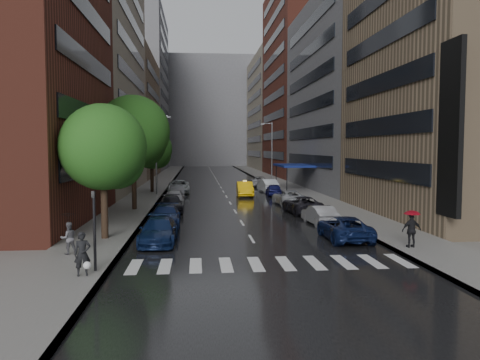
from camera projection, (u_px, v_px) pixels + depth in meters
The scene contains 21 objects.
ground at pixel (261, 254), 23.86m from camera, with size 220.00×220.00×0.00m, color gray.
road at pixel (218, 182), 73.53m from camera, with size 14.00×140.00×0.01m, color black.
sidewalk_left at pixel (160, 182), 72.70m from camera, with size 4.00×140.00×0.15m, color gray.
sidewalk_right at pixel (274, 181), 74.34m from camera, with size 4.00×140.00×0.15m, color gray.
crosswalk at pixel (271, 264), 21.89m from camera, with size 13.15×2.80×0.01m.
buildings_left at pixel (127, 86), 79.77m from camera, with size 8.00×108.00×38.00m.
buildings_right at pixel (303, 92), 80.50m from camera, with size 8.05×109.10×36.00m.
building_far at pixel (208, 112), 139.96m from camera, with size 40.00×14.00×32.00m, color slate.
tree_near at pixel (103, 147), 26.95m from camera, with size 5.00×5.00×7.98m.
tree_mid at pixel (133, 132), 39.73m from camera, with size 6.21×6.21×9.89m.
tree_far at pixel (152, 149), 55.70m from camera, with size 4.86×4.86×7.74m.
taxi at pixel (245, 189), 52.17m from camera, with size 1.71×4.90×1.62m, color yellow.
parked_cars_left at pixel (173, 200), 42.08m from camera, with size 2.70×35.02×1.54m.
parked_cars_right at pixel (286, 196), 45.46m from camera, with size 2.81×43.01×1.57m.
ped_bag_walker at pixel (83, 255), 19.27m from camera, with size 0.75×0.59×1.82m.
ped_black_umbrella at pixel (68, 229), 23.15m from camera, with size 0.98×0.98×2.09m.
ped_red_umbrella at pixel (412, 225), 24.71m from camera, with size 1.08×0.82×2.01m.
traffic_light at pixel (94, 223), 19.98m from camera, with size 0.18×0.15×3.45m.
street_lamp_left at pixel (157, 152), 52.61m from camera, with size 1.74×0.22×9.00m.
street_lamp_right at pixel (271, 151), 68.92m from camera, with size 1.74×0.22×9.00m.
awning at pixel (294, 166), 59.23m from camera, with size 4.00×8.00×3.12m.
Camera 1 is at (-3.20, -23.34, 5.45)m, focal length 35.00 mm.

